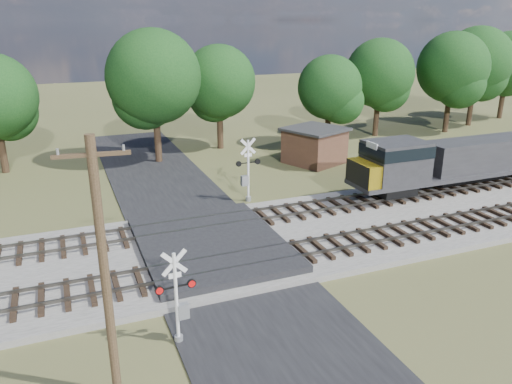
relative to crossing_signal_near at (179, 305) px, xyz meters
name	(u,v)px	position (x,y,z in m)	size (l,w,h in m)	color
ground	(214,255)	(3.26, 6.41, -1.55)	(160.00, 160.00, 0.00)	#494D29
ballast_bed	(375,220)	(13.26, 6.91, -1.40)	(140.00, 10.00, 0.30)	gray
road	(214,254)	(3.26, 6.41, -1.51)	(7.00, 60.00, 0.08)	black
crossing_panel	(211,245)	(3.26, 6.91, -1.23)	(7.00, 9.00, 0.62)	#262628
track_near	(287,253)	(6.38, 4.41, -1.13)	(140.00, 2.60, 0.33)	black
track_far	(250,218)	(6.38, 9.41, -1.13)	(140.00, 2.60, 0.33)	black
crossing_signal_near	(179,305)	(0.00, 0.00, 0.00)	(1.50, 0.32, 3.72)	silver
crossing_signal_far	(247,176)	(7.66, 13.16, 0.20)	(1.69, 0.37, 4.19)	silver
utility_pole	(104,268)	(-2.50, -1.89, 2.89)	(2.04, 0.34, 8.37)	#332717
equipment_shed	(315,145)	(16.11, 19.74, -0.06)	(5.61, 5.61, 2.93)	#462C1E
treeline	(222,77)	(10.55, 26.61, 4.96)	(82.79, 11.85, 10.86)	black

